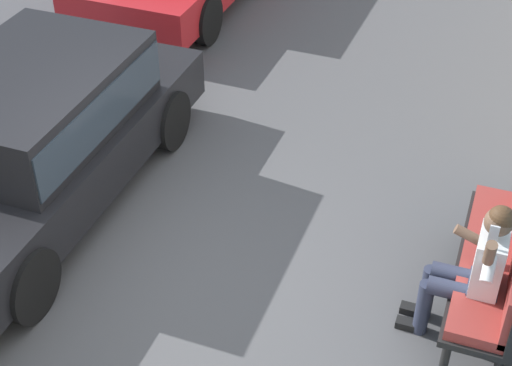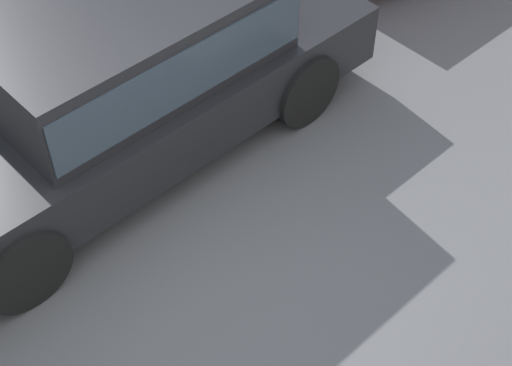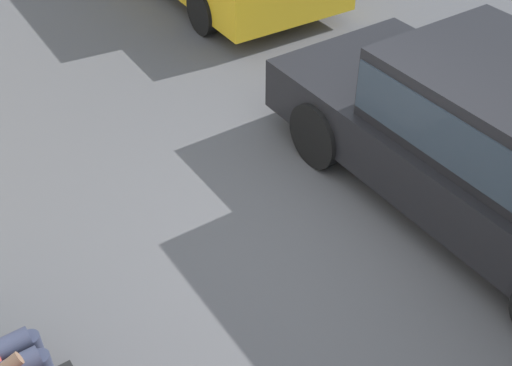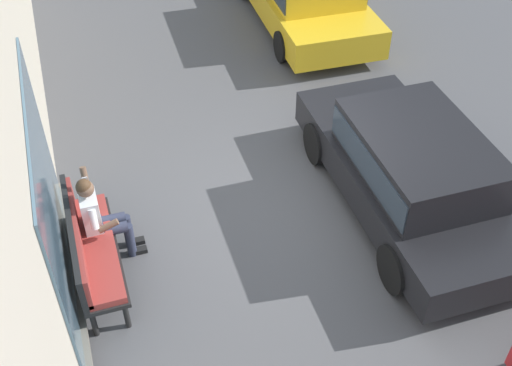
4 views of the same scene
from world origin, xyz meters
TOP-DOWN VIEW (x-y plane):
  - ground_plane at (0.00, 0.00)m, footprint 60.00×60.00m
  - parked_car_mid at (-0.56, -1.60)m, footprint 4.40×1.89m

SIDE VIEW (x-z plane):
  - ground_plane at x=0.00m, z-range 0.00..0.00m
  - parked_car_mid at x=-0.56m, z-range 0.07..1.49m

